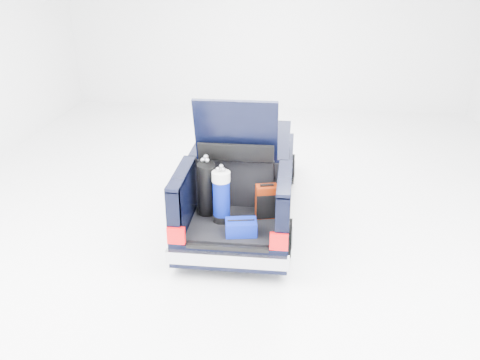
# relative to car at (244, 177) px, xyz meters

# --- Properties ---
(ground) EXTENTS (14.00, 14.00, 0.00)m
(ground) POSITION_rel_car_xyz_m (0.00, -0.11, -0.67)
(ground) COLOR white
(ground) RESTS_ON ground
(car) EXTENTS (1.87, 4.65, 2.47)m
(car) POSITION_rel_car_xyz_m (0.00, 0.00, 0.00)
(car) COLOR black
(car) RESTS_ON ground
(red_suitcase) EXTENTS (0.38, 0.29, 0.56)m
(red_suitcase) POSITION_rel_car_xyz_m (0.50, -1.31, 0.19)
(red_suitcase) COLOR #6C1903
(red_suitcase) RESTS_ON car
(black_golf_bag) EXTENTS (0.37, 0.43, 1.00)m
(black_golf_bag) POSITION_rel_car_xyz_m (-0.45, -1.36, 0.38)
(black_golf_bag) COLOR black
(black_golf_bag) RESTS_ON car
(blue_golf_bag) EXTENTS (0.36, 0.36, 0.94)m
(blue_golf_bag) POSITION_rel_car_xyz_m (-0.18, -1.53, 0.35)
(blue_golf_bag) COLOR black
(blue_golf_bag) RESTS_ON car
(blue_duffel) EXTENTS (0.50, 0.37, 0.24)m
(blue_duffel) POSITION_rel_car_xyz_m (0.16, -1.91, 0.04)
(blue_duffel) COLOR navy
(blue_duffel) RESTS_ON car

